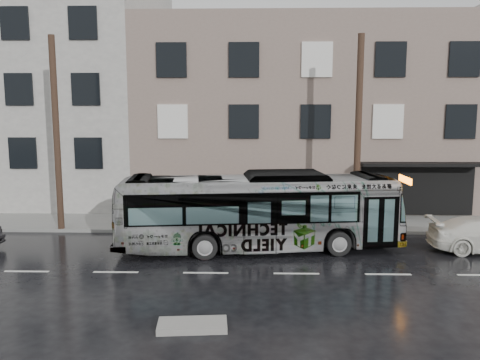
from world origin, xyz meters
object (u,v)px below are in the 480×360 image
object	(u,v)px
utility_pole_rear	(56,134)
sign_post	(379,205)
utility_pole_front	(358,135)
bus	(258,211)

from	to	relation	value
utility_pole_rear	sign_post	bearing A→B (deg)	0.00
utility_pole_rear	utility_pole_front	bearing A→B (deg)	0.00
utility_pole_front	bus	world-z (taller)	utility_pole_front
utility_pole_front	bus	xyz separation A→B (m)	(-4.60, -2.81, -3.04)
utility_pole_front	sign_post	bearing A→B (deg)	0.00
sign_post	bus	bearing A→B (deg)	-153.77
utility_pole_front	bus	bearing A→B (deg)	-148.60
utility_pole_front	sign_post	distance (m)	3.48
utility_pole_rear	sign_post	distance (m)	15.46
utility_pole_front	utility_pole_rear	world-z (taller)	same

